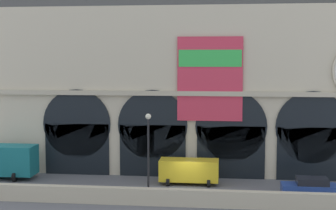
# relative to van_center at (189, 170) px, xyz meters

# --- Properties ---
(ground_plane) EXTENTS (200.00, 200.00, 0.00)m
(ground_plane) POSITION_rel_van_center_xyz_m (0.02, -2.37, -1.25)
(ground_plane) COLOR slate
(quay_parapet_wall) EXTENTS (90.00, 0.70, 1.28)m
(quay_parapet_wall) POSITION_rel_van_center_xyz_m (0.02, -6.68, -0.61)
(quay_parapet_wall) COLOR beige
(quay_parapet_wall) RESTS_ON ground
(station_building) EXTENTS (38.01, 5.15, 19.94)m
(station_building) POSITION_rel_van_center_xyz_m (0.06, 5.00, 8.42)
(station_building) COLOR beige
(station_building) RESTS_ON ground
(van_center) EXTENTS (5.20, 2.48, 2.20)m
(van_center) POSITION_rel_van_center_xyz_m (0.00, 0.00, 0.00)
(van_center) COLOR gold
(van_center) RESTS_ON ground
(car_mideast) EXTENTS (4.40, 2.22, 1.55)m
(car_mideast) POSITION_rel_van_center_xyz_m (9.98, -2.91, -0.44)
(car_mideast) COLOR #28479E
(car_mideast) RESTS_ON ground
(street_lamp_quayside) EXTENTS (0.44, 0.44, 6.90)m
(street_lamp_quayside) POSITION_rel_van_center_xyz_m (-2.73, -5.88, 3.17)
(street_lamp_quayside) COLOR black
(street_lamp_quayside) RESTS_ON ground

